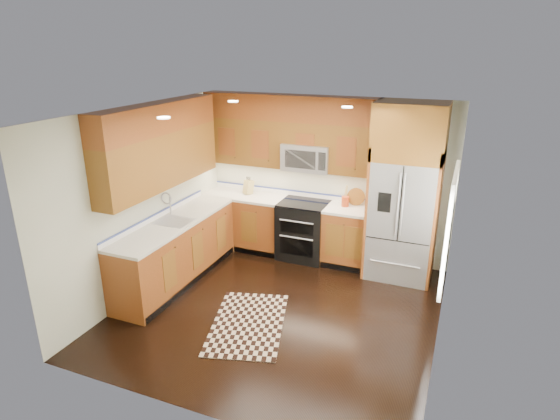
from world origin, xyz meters
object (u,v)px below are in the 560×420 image
at_px(rug, 248,323).
at_px(utensil_crock, 345,199).
at_px(range, 303,230).
at_px(knife_block, 248,187).
at_px(refrigerator, 405,193).

xyz_separation_m(rug, utensil_crock, (0.63, 2.22, 1.05)).
bearing_deg(range, knife_block, 174.03).
relative_size(range, refrigerator, 0.36).
height_order(refrigerator, utensil_crock, refrigerator).
height_order(range, knife_block, knife_block).
bearing_deg(rug, knife_block, 99.30).
bearing_deg(knife_block, range, -5.97).
height_order(range, refrigerator, refrigerator).
xyz_separation_m(range, utensil_crock, (0.65, 0.10, 0.59)).
height_order(refrigerator, knife_block, refrigerator).
xyz_separation_m(range, refrigerator, (1.55, -0.04, 0.83)).
distance_m(refrigerator, utensil_crock, 0.94).
bearing_deg(refrigerator, rug, -126.32).
relative_size(rug, utensil_crock, 4.35).
xyz_separation_m(refrigerator, utensil_crock, (-0.90, 0.14, -0.25)).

